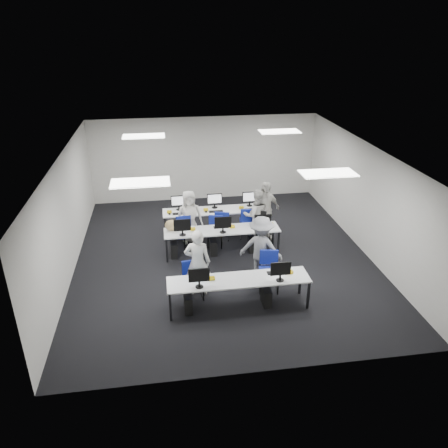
{
  "coord_description": "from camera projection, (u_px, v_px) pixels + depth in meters",
  "views": [
    {
      "loc": [
        -1.56,
        -10.58,
        5.96
      ],
      "look_at": [
        0.02,
        -0.02,
        1.0
      ],
      "focal_mm": 35.0,
      "sensor_mm": 36.0,
      "label": 1
    }
  ],
  "objects": [
    {
      "name": "student_3",
      "position": [
        265.0,
        211.0,
        12.8
      ],
      "size": [
        1.15,
        0.85,
        1.81
      ],
      "primitive_type": "imported",
      "rotation": [
        0.0,
        0.0,
        0.43
      ],
      "color": "beige",
      "rests_on": "ground"
    },
    {
      "name": "chair_4",
      "position": [
        260.0,
        234.0,
        12.84
      ],
      "size": [
        0.51,
        0.54,
        0.93
      ],
      "rotation": [
        0.0,
        0.0,
        0.11
      ],
      "color": "navy",
      "rests_on": "ground"
    },
    {
      "name": "equipment_mid",
      "position": [
        215.0,
        242.0,
        12.19
      ],
      "size": [
        2.91,
        0.41,
        1.19
      ],
      "color": "white",
      "rests_on": "desk_mid"
    },
    {
      "name": "ceiling_panels",
      "position": [
        223.0,
        152.0,
        10.95
      ],
      "size": [
        5.2,
        4.6,
        0.02
      ],
      "color": "white",
      "rests_on": "room"
    },
    {
      "name": "chair_0",
      "position": [
        193.0,
        287.0,
        10.29
      ],
      "size": [
        0.5,
        0.54,
        0.89
      ],
      "rotation": [
        0.0,
        0.0,
        0.15
      ],
      "color": "navy",
      "rests_on": "ground"
    },
    {
      "name": "desk_back",
      "position": [
        215.0,
        211.0,
        13.35
      ],
      "size": [
        3.2,
        0.7,
        0.73
      ],
      "color": "silver",
      "rests_on": "ground"
    },
    {
      "name": "equipment_front",
      "position": [
        230.0,
        294.0,
        9.86
      ],
      "size": [
        2.51,
        0.41,
        1.19
      ],
      "color": "#0B4D93",
      "rests_on": "desk_front"
    },
    {
      "name": "chair_1",
      "position": [
        269.0,
        278.0,
        10.6
      ],
      "size": [
        0.55,
        0.59,
        0.96
      ],
      "rotation": [
        0.0,
        0.0,
        -0.18
      ],
      "color": "navy",
      "rests_on": "ground"
    },
    {
      "name": "handbag",
      "position": [
        172.0,
        225.0,
        11.97
      ],
      "size": [
        0.4,
        0.28,
        0.31
      ],
      "primitive_type": "ellipsoid",
      "rotation": [
        0.0,
        0.0,
        -0.1
      ],
      "color": "tan",
      "rests_on": "desk_mid"
    },
    {
      "name": "chair_7",
      "position": [
        248.0,
        227.0,
        13.22
      ],
      "size": [
        0.54,
        0.58,
        0.98
      ],
      "rotation": [
        0.0,
        0.0,
        -0.14
      ],
      "color": "navy",
      "rests_on": "ground"
    },
    {
      "name": "student_2",
      "position": [
        189.0,
        217.0,
        12.73
      ],
      "size": [
        0.83,
        0.59,
        1.58
      ],
      "primitive_type": "imported",
      "rotation": [
        0.0,
        0.0,
        0.12
      ],
      "color": "beige",
      "rests_on": "ground"
    },
    {
      "name": "room",
      "position": [
        223.0,
        207.0,
        11.57
      ],
      "size": [
        9.0,
        9.02,
        3.0
      ],
      "color": "black",
      "rests_on": "ground"
    },
    {
      "name": "desk_front",
      "position": [
        239.0,
        281.0,
        9.77
      ],
      "size": [
        3.2,
        0.7,
        0.73
      ],
      "color": "silver",
      "rests_on": "ground"
    },
    {
      "name": "dslr_camera",
      "position": [
        264.0,
        212.0,
        10.64
      ],
      "size": [
        0.2,
        0.22,
        0.1
      ],
      "primitive_type": "cube",
      "rotation": [
        0.0,
        0.0,
        2.72
      ],
      "color": "black",
      "rests_on": "photographer"
    },
    {
      "name": "chair_6",
      "position": [
        223.0,
        229.0,
        13.14
      ],
      "size": [
        0.56,
        0.59,
        0.92
      ],
      "rotation": [
        0.0,
        0.0,
        -0.28
      ],
      "color": "navy",
      "rests_on": "ground"
    },
    {
      "name": "chair_3",
      "position": [
        215.0,
        236.0,
        12.71
      ],
      "size": [
        0.51,
        0.54,
        0.87
      ],
      "rotation": [
        0.0,
        0.0,
        -0.21
      ],
      "color": "navy",
      "rests_on": "ground"
    },
    {
      "name": "photographer",
      "position": [
        261.0,
        248.0,
        10.86
      ],
      "size": [
        1.25,
        1.02,
        1.68
      ],
      "primitive_type": "imported",
      "rotation": [
        0.0,
        0.0,
        2.72
      ],
      "color": "slate",
      "rests_on": "ground"
    },
    {
      "name": "equipment_back",
      "position": [
        222.0,
        220.0,
        13.53
      ],
      "size": [
        2.91,
        0.41,
        1.19
      ],
      "color": "white",
      "rests_on": "desk_back"
    },
    {
      "name": "student_0",
      "position": [
        197.0,
        262.0,
        10.2
      ],
      "size": [
        0.66,
        0.48,
        1.68
      ],
      "primitive_type": "imported",
      "rotation": [
        0.0,
        0.0,
        3.0
      ],
      "color": "beige",
      "rests_on": "ground"
    },
    {
      "name": "chair_5",
      "position": [
        182.0,
        233.0,
        12.87
      ],
      "size": [
        0.54,
        0.57,
        0.93
      ],
      "rotation": [
        0.0,
        0.0,
        0.18
      ],
      "color": "navy",
      "rests_on": "ground"
    },
    {
      "name": "desk_mid",
      "position": [
        222.0,
        231.0,
        12.1
      ],
      "size": [
        3.2,
        0.7,
        0.73
      ],
      "color": "silver",
      "rests_on": "ground"
    },
    {
      "name": "chair_2",
      "position": [
        180.0,
        240.0,
        12.52
      ],
      "size": [
        0.48,
        0.51,
        0.82
      ],
      "rotation": [
        0.0,
        0.0,
        -0.22
      ],
      "color": "navy",
      "rests_on": "ground"
    },
    {
      "name": "student_1",
      "position": [
        256.0,
        215.0,
        12.78
      ],
      "size": [
        0.79,
        0.62,
        1.61
      ],
      "primitive_type": "imported",
      "rotation": [
        0.0,
        0.0,
        3.13
      ],
      "color": "beige",
      "rests_on": "ground"
    }
  ]
}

